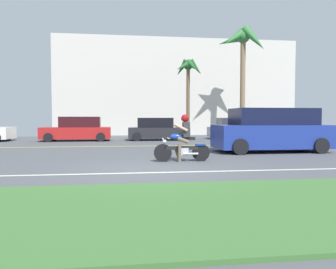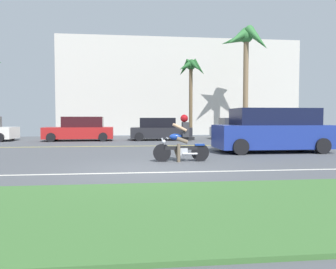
% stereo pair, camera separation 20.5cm
% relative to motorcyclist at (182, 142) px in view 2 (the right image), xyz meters
% --- Properties ---
extents(ground, '(56.00, 30.00, 0.04)m').
position_rel_motorcyclist_xyz_m(ground, '(-1.14, 1.41, -0.68)').
color(ground, '#4C4F54').
extents(grass_median, '(56.00, 3.80, 0.06)m').
position_rel_motorcyclist_xyz_m(grass_median, '(-1.14, -5.69, -0.63)').
color(grass_median, '#3D6B33').
rests_on(grass_median, ground).
extents(lane_line_near, '(50.40, 0.12, 0.01)m').
position_rel_motorcyclist_xyz_m(lane_line_near, '(-1.14, -2.12, -0.66)').
color(lane_line_near, silver).
rests_on(lane_line_near, ground).
extents(lane_line_far, '(50.40, 0.12, 0.01)m').
position_rel_motorcyclist_xyz_m(lane_line_far, '(-1.14, 6.28, -0.66)').
color(lane_line_far, yellow).
rests_on(lane_line_far, ground).
extents(motorcyclist, '(1.87, 0.61, 1.56)m').
position_rel_motorcyclist_xyz_m(motorcyclist, '(0.00, 0.00, 0.00)').
color(motorcyclist, black).
rests_on(motorcyclist, ground).
extents(suv_nearby, '(4.98, 2.23, 1.86)m').
position_rel_motorcyclist_xyz_m(suv_nearby, '(4.34, 2.65, 0.25)').
color(suv_nearby, navy).
rests_on(suv_nearby, ground).
extents(parked_car_1, '(4.42, 2.09, 1.55)m').
position_rel_motorcyclist_xyz_m(parked_car_1, '(-4.95, 10.87, 0.07)').
color(parked_car_1, '#AD1E1E').
rests_on(parked_car_1, ground).
extents(parked_car_2, '(4.06, 2.15, 1.48)m').
position_rel_motorcyclist_xyz_m(parked_car_2, '(0.24, 10.97, 0.04)').
color(parked_car_2, '#232328').
rests_on(parked_car_2, ground).
extents(parked_car_3, '(4.31, 2.02, 1.48)m').
position_rel_motorcyclist_xyz_m(parked_car_3, '(6.05, 11.51, 0.04)').
color(parked_car_3, '#8C939E').
rests_on(parked_car_3, ground).
extents(palm_tree_1, '(2.42, 2.53, 5.92)m').
position_rel_motorcyclist_xyz_m(palm_tree_1, '(2.80, 13.45, 4.19)').
color(palm_tree_1, brown).
rests_on(palm_tree_1, ground).
extents(palm_tree_2, '(3.84, 3.76, 8.48)m').
position_rel_motorcyclist_xyz_m(palm_tree_2, '(7.10, 13.61, 6.30)').
color(palm_tree_2, '#846B4C').
rests_on(palm_tree_2, ground).
extents(building_far, '(21.44, 4.00, 8.49)m').
position_rel_motorcyclist_xyz_m(building_far, '(2.77, 19.41, 3.58)').
color(building_far, beige).
rests_on(building_far, ground).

